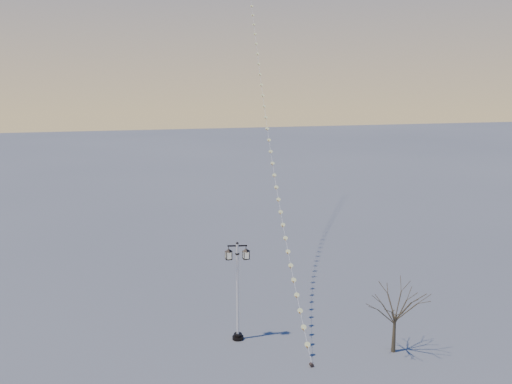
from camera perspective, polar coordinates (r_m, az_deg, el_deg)
name	(u,v)px	position (r m, az deg, el deg)	size (l,w,h in m)	color
ground	(288,368)	(28.80, 3.41, -18.02)	(300.00, 300.00, 0.00)	#5F6061
street_lamp	(238,286)	(30.28, -1.95, -9.90)	(1.42, 0.69, 5.68)	black
bare_tree	(395,307)	(30.07, 14.49, -11.64)	(2.22, 2.22, 3.68)	#403623
kite_train	(267,84)	(44.64, 1.13, 11.28)	(7.33, 39.08, 28.37)	black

